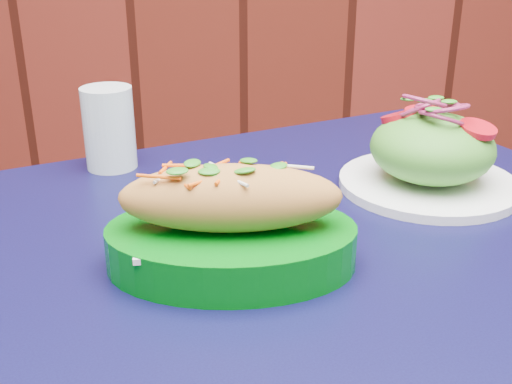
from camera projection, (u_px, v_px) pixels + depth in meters
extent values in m
cube|color=black|center=(346.00, 250.00, 0.72)|extent=(1.03, 1.03, 0.03)
cylinder|color=black|center=(380.00, 312.00, 1.28)|extent=(0.04, 0.04, 0.72)
cube|color=white|center=(231.00, 231.00, 0.64)|extent=(0.19, 0.11, 0.01)
ellipsoid|color=#C27E3D|center=(231.00, 198.00, 0.63)|extent=(0.23, 0.09, 0.07)
cylinder|color=white|center=(428.00, 183.00, 0.85)|extent=(0.23, 0.23, 0.01)
ellipsoid|color=#4C992D|center=(432.00, 148.00, 0.83)|extent=(0.16, 0.16, 0.09)
cylinder|color=red|center=(478.00, 125.00, 0.79)|extent=(0.05, 0.05, 0.01)
cylinder|color=red|center=(399.00, 113.00, 0.84)|extent=(0.05, 0.05, 0.01)
cylinder|color=red|center=(423.00, 109.00, 0.86)|extent=(0.05, 0.05, 0.01)
torus|color=#9B2156|center=(436.00, 111.00, 0.81)|extent=(0.06, 0.06, 0.01)
torus|color=#9B2156|center=(437.00, 108.00, 0.81)|extent=(0.06, 0.06, 0.01)
torus|color=#9B2156|center=(437.00, 105.00, 0.81)|extent=(0.06, 0.06, 0.01)
torus|color=#9B2156|center=(437.00, 102.00, 0.81)|extent=(0.06, 0.06, 0.01)
torus|color=#9B2156|center=(438.00, 99.00, 0.81)|extent=(0.06, 0.06, 0.01)
cylinder|color=silver|center=(109.00, 128.00, 0.90)|extent=(0.07, 0.07, 0.12)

